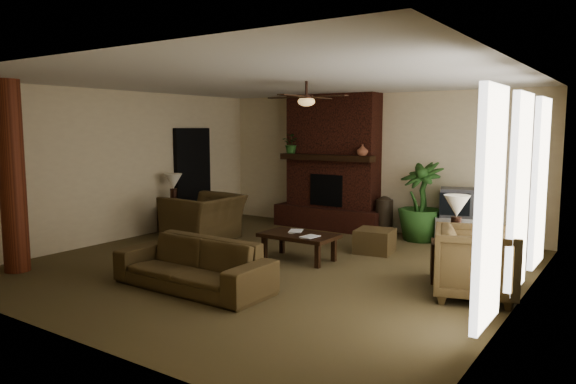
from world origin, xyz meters
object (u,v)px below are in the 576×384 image
Objects in this scene: ottoman at (375,241)px; side_table_left at (174,219)px; side_table_right at (450,262)px; tv_stand at (459,230)px; lamp_left at (173,184)px; lamp_right at (457,210)px; armchair_left at (204,210)px; sofa at (193,256)px; floor_vase at (384,213)px; log_column at (12,177)px; coffee_table at (299,237)px; armchair_right at (476,259)px; floor_plant at (420,219)px.

side_table_left is (-4.09, -0.70, 0.08)m from ottoman.
tv_stand is at bearing 103.73° from side_table_right.
side_table_left is 1.00× the size of side_table_right.
lamp_left is 5.70m from lamp_right.
lamp_right reaches higher than armchair_left.
ottoman is at bearing 9.96° from lamp_left.
sofa is 2.60× the size of tv_stand.
armchair_left reaches higher than side_table_right.
lamp_left is at bearing 177.38° from side_table_right.
log_column is at bearing -121.38° from floor_vase.
lamp_left is at bearing -102.28° from armchair_left.
armchair_left reaches higher than coffee_table.
ottoman is at bearing 35.90° from armchair_right.
floor_vase is (-0.50, 1.50, 0.23)m from ottoman.
floor_vase is 0.80m from floor_plant.
lamp_left is (-3.28, 0.44, 0.63)m from coffee_table.
lamp_left is at bearing -148.09° from floor_vase.
log_column reaches higher than sofa.
lamp_right is at bearing 87.72° from armchair_left.
tv_stand is at bearing 66.43° from sofa.
side_table_right is at bearing -134.27° from lamp_right.
armchair_left is (0.80, 3.15, -0.83)m from log_column.
lamp_right is (5.72, -0.22, 0.73)m from side_table_left.
floor_plant is 2.72m from lamp_right.
side_table_right is (5.46, 3.07, -1.12)m from log_column.
log_column is 4.31× the size of lamp_right.
side_table_left is at bearing -154.63° from floor_plant.
armchair_left is 3.53m from floor_vase.
lamp_right reaches higher than floor_vase.
coffee_table is (-2.85, 0.37, -0.12)m from armchair_right.
floor_vase is 1.18× the size of lamp_left.
floor_plant is (-1.78, 2.90, -0.08)m from armchair_right.
armchair_right reaches higher than coffee_table.
coffee_table is at bearing -143.18° from tv_stand.
log_column is 1.90× the size of floor_plant.
sofa is at bearing 99.97° from armchair_right.
lamp_right is (2.13, -2.42, 0.57)m from floor_vase.
lamp_left reaches higher than floor_vase.
log_column reaches higher than lamp_left.
tv_stand reaches higher than ottoman.
log_column reaches higher than side_table_left.
coffee_table reaches higher than ottoman.
floor_plant is 4.84m from side_table_left.
floor_plant reaches higher than side_table_left.
tv_stand is (0.97, 1.50, 0.05)m from ottoman.
floor_vase is (0.62, 4.70, 0.00)m from sofa.
floor_vase reaches higher than side_table_left.
sofa is at bearing 17.04° from log_column.
log_column is 3.64× the size of floor_vase.
side_table_left is 0.85× the size of lamp_left.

